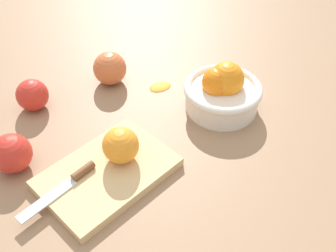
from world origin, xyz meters
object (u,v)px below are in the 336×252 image
(orange_on_board, at_px, (121,145))
(apple_front_right_2, at_px, (32,95))
(cutting_board, at_px, (108,173))
(knife, at_px, (68,183))
(apple_front_right, at_px, (12,153))
(apple_front_left, at_px, (110,68))
(bowl, at_px, (222,91))

(orange_on_board, bearing_deg, apple_front_right_2, -78.17)
(cutting_board, height_order, knife, knife)
(apple_front_right, distance_m, apple_front_left, 0.30)
(cutting_board, xyz_separation_m, orange_on_board, (-0.04, -0.01, 0.04))
(bowl, height_order, apple_front_left, bowl)
(orange_on_board, bearing_deg, knife, -3.79)
(bowl, distance_m, apple_front_left, 0.26)
(cutting_board, relative_size, apple_front_right_2, 3.42)
(cutting_board, height_order, apple_front_left, apple_front_left)
(orange_on_board, height_order, apple_front_left, orange_on_board)
(bowl, height_order, knife, bowl)
(apple_front_right, distance_m, apple_front_right_2, 0.17)
(apple_front_right, relative_size, apple_front_right_2, 1.07)
(knife, bearing_deg, apple_front_right_2, -101.95)
(cutting_board, height_order, apple_front_right, apple_front_right)
(bowl, bearing_deg, knife, -0.47)
(orange_on_board, bearing_deg, bowl, -179.11)
(apple_front_left, bearing_deg, knife, 44.02)
(apple_front_left, xyz_separation_m, apple_front_right_2, (0.18, -0.03, -0.00))
(cutting_board, distance_m, apple_front_left, 0.29)
(bowl, xyz_separation_m, apple_front_left, (0.14, -0.23, -0.00))
(orange_on_board, bearing_deg, cutting_board, 10.11)
(cutting_board, distance_m, knife, 0.07)
(apple_front_left, bearing_deg, cutting_board, 55.68)
(apple_front_right, height_order, apple_front_left, apple_front_left)
(knife, xyz_separation_m, apple_front_right_2, (-0.05, -0.25, 0.01))
(apple_front_right_2, bearing_deg, knife, 78.05)
(knife, height_order, apple_front_right_2, apple_front_right_2)
(bowl, relative_size, knife, 1.06)
(cutting_board, bearing_deg, apple_front_right_2, -86.41)
(orange_on_board, distance_m, knife, 0.11)
(knife, bearing_deg, apple_front_right, -66.17)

